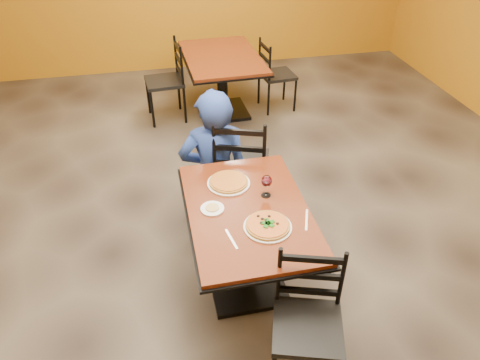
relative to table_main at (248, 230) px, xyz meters
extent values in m
cube|color=black|center=(0.00, 0.50, -0.56)|extent=(7.00, 8.00, 0.01)
cube|color=maroon|center=(0.00, 0.00, 0.18)|extent=(0.80, 1.20, 0.03)
cube|color=black|center=(0.00, 0.00, 0.15)|extent=(0.83, 1.23, 0.02)
cylinder|color=black|center=(0.00, 0.00, -0.19)|extent=(0.12, 0.12, 0.66)
cube|color=black|center=(0.00, 0.00, -0.54)|extent=(0.55, 0.55, 0.04)
cube|color=maroon|center=(0.33, 2.86, 0.18)|extent=(0.91, 1.33, 0.03)
cube|color=black|center=(0.33, 2.86, 0.15)|extent=(0.94, 1.36, 0.02)
cylinder|color=black|center=(0.33, 2.86, -0.19)|extent=(0.13, 0.13, 0.66)
cube|color=black|center=(0.33, 2.86, -0.54)|extent=(0.62, 0.62, 0.04)
imported|color=navy|center=(-0.08, 0.92, 0.05)|extent=(0.63, 0.44, 1.21)
cylinder|color=white|center=(0.08, -0.21, 0.20)|extent=(0.31, 0.31, 0.01)
cylinder|color=#9C120B|center=(0.08, -0.21, 0.21)|extent=(0.28, 0.28, 0.02)
cylinder|color=white|center=(-0.07, 0.31, 0.20)|extent=(0.31, 0.31, 0.01)
cylinder|color=orange|center=(-0.07, 0.31, 0.21)|extent=(0.28, 0.28, 0.02)
cylinder|color=white|center=(-0.24, 0.05, 0.20)|extent=(0.16, 0.16, 0.01)
cylinder|color=tan|center=(-0.24, 0.05, 0.21)|extent=(0.09, 0.09, 0.01)
cube|color=silver|center=(-0.17, -0.27, 0.20)|extent=(0.05, 0.19, 0.00)
cube|color=silver|center=(0.35, -0.19, 0.20)|extent=(0.09, 0.20, 0.00)
camera|label=1|loc=(-0.54, -2.27, 2.11)|focal=33.63mm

